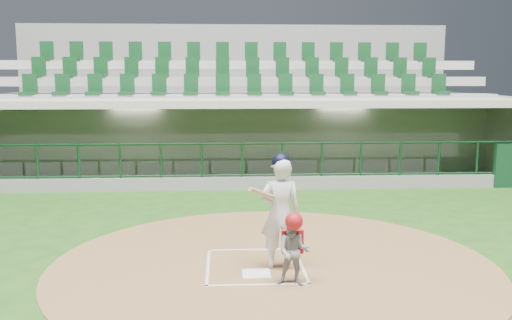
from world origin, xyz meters
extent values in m
plane|color=#1E4714|center=(0.00, 0.00, 0.00)|extent=(120.00, 120.00, 0.00)
cylinder|color=brown|center=(0.30, -0.20, 0.01)|extent=(7.20, 7.20, 0.01)
cube|color=white|center=(0.00, -0.70, 0.02)|extent=(0.43, 0.43, 0.02)
cube|color=silver|center=(-0.75, -0.30, 0.02)|extent=(0.05, 1.80, 0.01)
cube|color=silver|center=(0.75, -0.30, 0.02)|extent=(0.05, 1.80, 0.01)
cube|color=white|center=(0.00, 0.55, 0.02)|extent=(1.55, 0.05, 0.01)
cube|color=white|center=(0.00, -1.15, 0.02)|extent=(1.55, 0.05, 0.01)
cube|color=slate|center=(0.00, 7.50, -0.55)|extent=(15.00, 3.00, 0.10)
cube|color=slate|center=(0.00, 9.10, 0.85)|extent=(15.00, 0.20, 2.70)
cube|color=#B1AD9D|center=(0.00, 8.98, 1.10)|extent=(13.50, 0.04, 0.90)
cube|color=slate|center=(7.50, 7.50, 0.85)|extent=(0.20, 3.00, 2.70)
cube|color=#AFA99E|center=(0.00, 7.25, 2.30)|extent=(15.40, 3.50, 0.20)
cube|color=slate|center=(0.00, 5.95, 0.15)|extent=(15.00, 0.15, 0.40)
cube|color=black|center=(0.00, 5.95, 1.73)|extent=(15.00, 0.01, 0.95)
cube|color=brown|center=(0.00, 8.55, -0.28)|extent=(12.75, 0.40, 0.45)
cube|color=white|center=(-3.00, 7.50, 2.17)|extent=(1.30, 0.35, 0.04)
cube|color=white|center=(3.00, 7.50, 2.17)|extent=(1.30, 0.35, 0.04)
imported|color=maroon|center=(-4.75, 8.13, 0.44)|extent=(1.35, 1.00, 1.87)
imported|color=#A71612|center=(-1.14, 8.41, 0.37)|extent=(1.04, 0.46, 1.75)
imported|color=#A61E11|center=(1.88, 8.42, 0.39)|extent=(0.97, 0.72, 1.79)
imported|color=#A91F12|center=(4.22, 8.10, 0.37)|extent=(1.65, 0.70, 1.73)
cube|color=gray|center=(0.00, 10.75, 1.15)|extent=(17.00, 6.50, 2.50)
cube|color=#A29E93|center=(0.00, 9.25, 2.30)|extent=(16.60, 0.95, 0.30)
cube|color=gray|center=(0.00, 10.20, 2.85)|extent=(16.60, 0.95, 0.30)
cube|color=#A9A599|center=(0.00, 11.15, 3.40)|extent=(16.60, 0.95, 0.30)
cube|color=slate|center=(0.00, 14.10, 2.53)|extent=(17.00, 0.25, 5.05)
imported|color=silver|center=(0.40, -0.39, 0.89)|extent=(0.64, 0.43, 1.76)
sphere|color=black|center=(0.40, -0.39, 1.71)|extent=(0.28, 0.28, 0.28)
cylinder|color=tan|center=(0.15, -0.64, 1.25)|extent=(0.58, 0.79, 0.39)
imported|color=gray|center=(0.51, -1.17, 0.51)|extent=(0.55, 0.47, 1.00)
sphere|color=#A51119|center=(0.51, -1.17, 0.96)|extent=(0.26, 0.26, 0.26)
cube|color=#AD121C|center=(0.51, -1.02, 0.62)|extent=(0.32, 0.10, 0.35)
camera|label=1|loc=(-0.48, -9.07, 3.02)|focal=40.00mm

